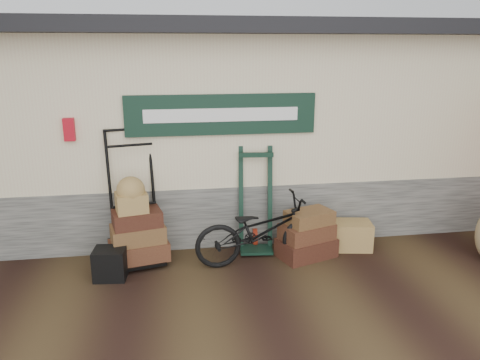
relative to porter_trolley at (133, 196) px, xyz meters
name	(u,v)px	position (x,y,z in m)	size (l,w,h in m)	color
ground	(255,276)	(1.53, -0.78, -0.92)	(80.00, 80.00, 0.00)	black
station_building	(227,120)	(1.52, 1.96, 0.70)	(14.40, 4.10, 3.20)	#4C4C47
porter_trolley	(133,196)	(0.00, 0.00, 0.00)	(0.92, 0.69, 1.83)	black
green_barrow	(256,200)	(1.69, 0.07, -0.17)	(0.54, 0.46, 1.49)	black
suitcase_stack	(307,234)	(2.34, -0.30, -0.58)	(0.77, 0.48, 0.68)	#3B1A13
wicker_hamper	(349,235)	(3.04, -0.12, -0.72)	(0.61, 0.40, 0.40)	brown
black_trunk	(110,264)	(-0.30, -0.54, -0.72)	(0.39, 0.34, 0.39)	black
bicycle	(262,227)	(1.68, -0.41, -0.39)	(1.81, 0.63, 1.05)	black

